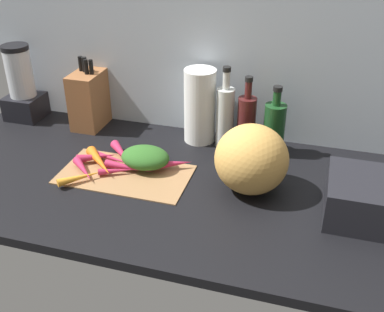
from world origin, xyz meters
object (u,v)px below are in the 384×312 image
at_px(carrot_1, 123,155).
at_px(carrot_2, 83,169).
at_px(knife_block, 89,99).
at_px(paper_towel_roll, 200,106).
at_px(carrot_8, 97,157).
at_px(blender_appliance, 22,87).
at_px(carrot_5, 100,161).
at_px(carrot_7, 81,177).
at_px(carrot_0, 129,168).
at_px(dish_rack, 378,200).
at_px(cutting_board, 125,174).
at_px(carrot_3, 114,159).
at_px(carrot_6, 172,164).
at_px(winter_squash, 251,159).
at_px(carrot_4, 117,171).
at_px(bottle_2, 274,128).
at_px(bottle_1, 246,122).
at_px(bottle_0, 225,116).

xyz_separation_m(carrot_1, carrot_2, (-0.08, -0.12, -0.00)).
relative_size(knife_block, paper_towel_roll, 1.00).
relative_size(carrot_8, blender_appliance, 0.45).
bearing_deg(carrot_8, carrot_1, 25.81).
bearing_deg(carrot_5, carrot_7, -100.67).
bearing_deg(carrot_2, carrot_7, -74.16).
distance_m(carrot_0, carrot_8, 0.14).
bearing_deg(dish_rack, cutting_board, 179.21).
distance_m(carrot_3, knife_block, 0.34).
bearing_deg(paper_towel_roll, carrot_5, -132.27).
distance_m(carrot_1, carrot_7, 0.18).
height_order(carrot_6, winter_squash, winter_squash).
bearing_deg(carrot_7, carrot_0, 37.12).
xyz_separation_m(carrot_2, carrot_7, (0.01, -0.04, -0.00)).
bearing_deg(blender_appliance, carrot_5, -31.12).
relative_size(carrot_3, knife_block, 0.65).
bearing_deg(winter_squash, carrot_4, -174.51).
bearing_deg(carrot_5, carrot_1, 50.87).
bearing_deg(paper_towel_roll, cutting_board, -118.46).
distance_m(carrot_2, knife_block, 0.39).
xyz_separation_m(carrot_1, carrot_8, (-0.08, -0.04, -0.00)).
distance_m(carrot_6, bottle_2, 0.38).
relative_size(knife_block, bottle_1, 1.00).
height_order(carrot_7, bottle_2, bottle_2).
bearing_deg(winter_squash, carrot_0, -177.10).
distance_m(carrot_3, bottle_2, 0.56).
height_order(carrot_6, bottle_2, bottle_2).
xyz_separation_m(winter_squash, blender_appliance, (-0.97, 0.27, 0.02)).
distance_m(carrot_4, paper_towel_roll, 0.39).
height_order(carrot_4, knife_block, knife_block).
xyz_separation_m(carrot_1, carrot_3, (-0.02, -0.03, -0.01)).
distance_m(carrot_0, carrot_5, 0.11).
height_order(carrot_3, carrot_5, carrot_5).
bearing_deg(carrot_5, cutting_board, -11.36).
xyz_separation_m(carrot_0, carrot_4, (-0.03, -0.02, -0.00)).
height_order(cutting_board, carrot_4, carrot_4).
height_order(carrot_0, dish_rack, dish_rack).
xyz_separation_m(bottle_0, bottle_2, (0.18, -0.01, -0.02)).
relative_size(carrot_1, bottle_2, 0.68).
distance_m(carrot_8, knife_block, 0.31).
bearing_deg(carrot_8, bottle_2, 23.08).
distance_m(winter_squash, paper_towel_roll, 0.37).
distance_m(carrot_5, bottle_2, 0.60).
relative_size(cutting_board, carrot_6, 3.22).
distance_m(carrot_4, bottle_0, 0.43).
xyz_separation_m(carrot_7, bottle_1, (0.46, 0.37, 0.08)).
relative_size(carrot_6, carrot_8, 0.98).
height_order(carrot_1, carrot_2, carrot_1).
height_order(carrot_2, paper_towel_roll, paper_towel_roll).
height_order(carrot_1, bottle_1, bottle_1).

